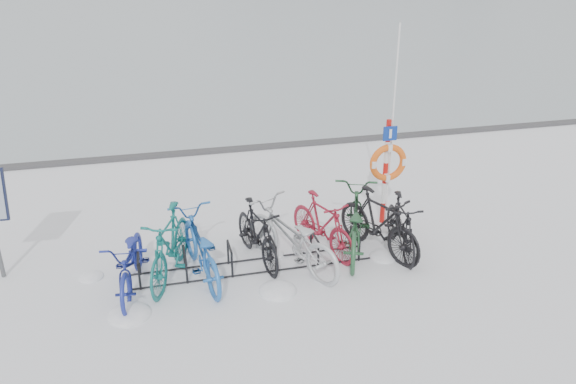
{
  "coord_description": "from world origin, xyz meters",
  "views": [
    {
      "loc": [
        -1.39,
        -7.95,
        4.85
      ],
      "look_at": [
        0.77,
        0.6,
        1.03
      ],
      "focal_mm": 35.0,
      "sensor_mm": 36.0,
      "label": 1
    }
  ],
  "objects": [
    {
      "name": "ground",
      "position": [
        0.0,
        0.0,
        0.0
      ],
      "size": [
        900.0,
        900.0,
        0.0
      ],
      "primitive_type": "plane",
      "color": "white",
      "rests_on": "ground"
    },
    {
      "name": "quay_edge",
      "position": [
        0.0,
        5.9,
        0.05
      ],
      "size": [
        400.0,
        0.25,
        0.1
      ],
      "primitive_type": "cube",
      "color": "#3F3F42",
      "rests_on": "ground"
    },
    {
      "name": "bike_rack",
      "position": [
        0.0,
        0.0,
        0.18
      ],
      "size": [
        4.0,
        0.48,
        0.46
      ],
      "color": "black",
      "rests_on": "ground"
    },
    {
      "name": "lifebuoy_station",
      "position": [
        2.76,
        0.99,
        1.25
      ],
      "size": [
        0.72,
        0.22,
        3.72
      ],
      "color": "#B6130E",
      "rests_on": "ground"
    },
    {
      "name": "bike_0",
      "position": [
        -1.89,
        -0.14,
        0.5
      ],
      "size": [
        0.91,
        1.97,
        1.0
      ],
      "primitive_type": "imported",
      "rotation": [
        0.0,
        0.0,
        -0.13
      ],
      "color": "navy",
      "rests_on": "ground"
    },
    {
      "name": "bike_1",
      "position": [
        -1.3,
        0.08,
        0.59
      ],
      "size": [
        1.2,
        2.03,
        1.18
      ],
      "primitive_type": "imported",
      "rotation": [
        0.0,
        0.0,
        -0.35
      ],
      "color": "#136864",
      "rests_on": "ground"
    },
    {
      "name": "bike_2",
      "position": [
        -0.84,
        -0.03,
        0.54
      ],
      "size": [
        1.03,
        2.13,
        1.07
      ],
      "primitive_type": "imported",
      "rotation": [
        0.0,
        0.0,
        3.3
      ],
      "color": "blue",
      "rests_on": "ground"
    },
    {
      "name": "bike_3",
      "position": [
        0.14,
        0.24,
        0.53
      ],
      "size": [
        0.82,
        1.81,
        1.05
      ],
      "primitive_type": "imported",
      "rotation": [
        0.0,
        0.0,
        0.19
      ],
      "color": "black",
      "rests_on": "ground"
    },
    {
      "name": "bike_4",
      "position": [
        0.64,
        -0.11,
        0.56
      ],
      "size": [
        1.7,
        2.25,
        1.13
      ],
      "primitive_type": "imported",
      "rotation": [
        0.0,
        0.0,
        3.65
      ],
      "color": "#AAAEB3",
      "rests_on": "ground"
    },
    {
      "name": "bike_5",
      "position": [
        1.31,
        0.3,
        0.53
      ],
      "size": [
        1.06,
        1.82,
        1.05
      ],
      "primitive_type": "imported",
      "rotation": [
        0.0,
        0.0,
        0.34
      ],
      "color": "maroon",
      "rests_on": "ground"
    },
    {
      "name": "bike_6",
      "position": [
        1.83,
        0.16,
        0.56
      ],
      "size": [
        1.49,
        2.27,
        1.13
      ],
      "primitive_type": "imported",
      "rotation": [
        0.0,
        0.0,
        2.76
      ],
      "color": "#255231",
      "rests_on": "ground"
    },
    {
      "name": "bike_7",
      "position": [
        2.23,
        0.01,
        0.58
      ],
      "size": [
        1.23,
        1.98,
        1.15
      ],
      "primitive_type": "imported",
      "rotation": [
        0.0,
        0.0,
        0.39
      ],
      "color": "black",
      "rests_on": "ground"
    },
    {
      "name": "bike_8",
      "position": [
        2.61,
        -0.06,
        0.51
      ],
      "size": [
        0.74,
        1.76,
        1.03
      ],
      "primitive_type": "imported",
      "rotation": [
        0.0,
        0.0,
        -0.16
      ],
      "color": "black",
      "rests_on": "ground"
    },
    {
      "name": "snow_drifts",
      "position": [
        -0.25,
        -0.36,
        0.0
      ],
      "size": [
        5.25,
        2.22,
        0.22
      ],
      "color": "white",
      "rests_on": "ground"
    }
  ]
}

